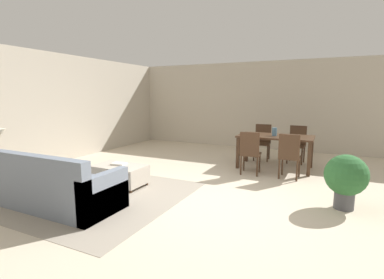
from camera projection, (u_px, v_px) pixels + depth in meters
The scene contains 15 objects.
ground_plane at pixel (208, 201), 4.54m from camera, with size 10.80×10.80×0.00m, color beige.
wall_back at pixel (271, 106), 8.78m from camera, with size 9.00×0.12×2.70m, color #BCB2A0.
wall_left at pixel (41, 109), 6.72m from camera, with size 0.12×11.00×2.70m, color #BCB2A0.
area_rug at pixel (93, 194), 4.85m from camera, with size 3.00×2.80×0.01m, color gray.
couch at pixel (55, 188), 4.28m from camera, with size 1.99×0.88×0.86m.
ottoman_table at pixel (120, 174), 5.29m from camera, with size 0.96×0.58×0.39m.
side_table at pixel (1, 167), 4.81m from camera, with size 0.40×0.40×0.59m.
dining_table at pixel (275, 140), 6.51m from camera, with size 1.64×0.90×0.76m.
dining_chair_near_left at pixel (250, 151), 5.99m from camera, with size 0.43×0.43×0.92m.
dining_chair_near_right at pixel (289, 154), 5.66m from camera, with size 0.41×0.41×0.92m.
dining_chair_far_left at pixel (262, 140), 7.43m from camera, with size 0.43×0.43×0.92m.
dining_chair_far_right at pixel (297, 142), 7.09m from camera, with size 0.43×0.43×0.92m.
vase_centerpiece at pixel (274, 132), 6.45m from camera, with size 0.11×0.11×0.18m, color slate.
book_on_ottoman at pixel (119, 164), 5.33m from camera, with size 0.26×0.20×0.03m, color silver.
potted_plant at pixel (346, 177), 4.17m from camera, with size 0.60×0.60×0.82m.
Camera 1 is at (1.66, -4.02, 1.67)m, focal length 26.65 mm.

